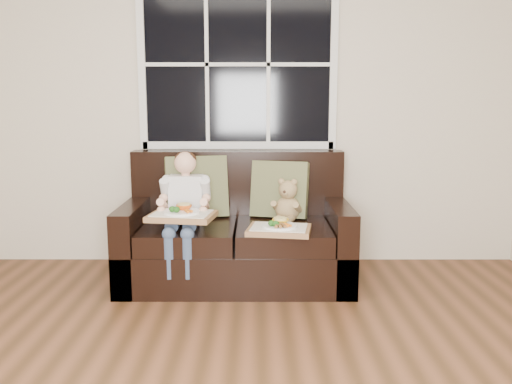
{
  "coord_description": "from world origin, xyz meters",
  "views": [
    {
      "loc": [
        0.05,
        -2.03,
        1.37
      ],
      "look_at": [
        0.04,
        1.85,
        0.71
      ],
      "focal_mm": 38.0,
      "sensor_mm": 36.0,
      "label": 1
    }
  ],
  "objects_px": {
    "teddy_bear": "(288,203)",
    "tray_left": "(182,215)",
    "child": "(185,200)",
    "tray_right": "(279,228)",
    "loveseat": "(237,239)"
  },
  "relations": [
    {
      "from": "teddy_bear",
      "to": "tray_left",
      "type": "distance_m",
      "value": 0.85
    },
    {
      "from": "tray_right",
      "to": "child",
      "type": "bearing_deg",
      "value": 169.81
    },
    {
      "from": "loveseat",
      "to": "child",
      "type": "height_order",
      "value": "child"
    },
    {
      "from": "child",
      "to": "teddy_bear",
      "type": "bearing_deg",
      "value": 11.01
    },
    {
      "from": "teddy_bear",
      "to": "tray_left",
      "type": "xyz_separation_m",
      "value": [
        -0.76,
        -0.37,
        -0.01
      ]
    },
    {
      "from": "tray_left",
      "to": "tray_right",
      "type": "xyz_separation_m",
      "value": [
        0.68,
        -0.01,
        -0.1
      ]
    },
    {
      "from": "child",
      "to": "tray_left",
      "type": "height_order",
      "value": "child"
    },
    {
      "from": "loveseat",
      "to": "tray_left",
      "type": "relative_size",
      "value": 3.44
    },
    {
      "from": "tray_left",
      "to": "teddy_bear",
      "type": "bearing_deg",
      "value": 35.26
    },
    {
      "from": "loveseat",
      "to": "tray_left",
      "type": "bearing_deg",
      "value": -137.36
    },
    {
      "from": "child",
      "to": "tray_right",
      "type": "height_order",
      "value": "child"
    },
    {
      "from": "teddy_bear",
      "to": "tray_right",
      "type": "relative_size",
      "value": 0.71
    },
    {
      "from": "child",
      "to": "tray_left",
      "type": "bearing_deg",
      "value": -87.44
    },
    {
      "from": "tray_left",
      "to": "tray_right",
      "type": "distance_m",
      "value": 0.69
    },
    {
      "from": "child",
      "to": "tray_right",
      "type": "distance_m",
      "value": 0.75
    }
  ]
}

